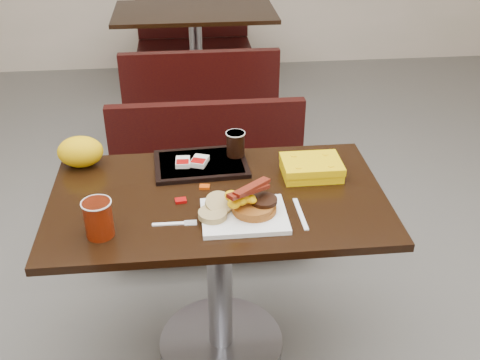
{
  "coord_description": "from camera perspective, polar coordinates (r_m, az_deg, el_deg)",
  "views": [
    {
      "loc": [
        -0.09,
        -1.73,
        1.85
      ],
      "look_at": [
        0.08,
        -0.02,
        0.82
      ],
      "focal_mm": 42.86,
      "sensor_mm": 36.0,
      "label": 1
    }
  ],
  "objects": [
    {
      "name": "bench_near_n",
      "position": [
        2.85,
        -3.01,
        -0.67
      ],
      "size": [
        1.0,
        0.46,
        0.72
      ],
      "primitive_type": null,
      "color": "black",
      "rests_on": "floor"
    },
    {
      "name": "muffin_bottom",
      "position": [
        1.9,
        -2.74,
        -3.43
      ],
      "size": [
        0.1,
        0.1,
        0.02
      ],
      "primitive_type": "cylinder",
      "rotation": [
        0.0,
        0.0,
        -0.06
      ],
      "color": "tan",
      "rests_on": "platter"
    },
    {
      "name": "clamshell",
      "position": [
        2.18,
        7.12,
        1.22
      ],
      "size": [
        0.22,
        0.17,
        0.06
      ],
      "primitive_type": "cube",
      "rotation": [
        0.0,
        0.0,
        0.0
      ],
      "color": "#F1BE04",
      "rests_on": "table_near"
    },
    {
      "name": "hashbrown_sleeve_left",
      "position": [
        2.22,
        -5.72,
        1.79
      ],
      "size": [
        0.06,
        0.07,
        0.02
      ],
      "primitive_type": "cube",
      "rotation": [
        0.0,
        0.0,
        -0.05
      ],
      "color": "silver",
      "rests_on": "tray"
    },
    {
      "name": "condiment_syrup",
      "position": [
        2.1,
        -3.55,
        -0.68
      ],
      "size": [
        0.04,
        0.03,
        0.01
      ],
      "primitive_type": "cube",
      "rotation": [
        0.0,
        0.0,
        -0.13
      ],
      "color": "#B93A07",
      "rests_on": "table_near"
    },
    {
      "name": "bacon_strips",
      "position": [
        1.88,
        0.87,
        -1.02
      ],
      "size": [
        0.18,
        0.16,
        0.01
      ],
      "primitive_type": null,
      "rotation": [
        0.0,
        0.0,
        0.65
      ],
      "color": "#470A05",
      "rests_on": "scrambled_eggs"
    },
    {
      "name": "coffee_cup_near",
      "position": [
        1.87,
        -13.91,
        -3.77
      ],
      "size": [
        0.09,
        0.09,
        0.13
      ],
      "primitive_type": "cylinder",
      "rotation": [
        0.0,
        0.0,
        -0.0
      ],
      "color": "#961E05",
      "rests_on": "table_near"
    },
    {
      "name": "paper_bag",
      "position": [
        2.3,
        -15.61,
        2.74
      ],
      "size": [
        0.18,
        0.13,
        0.12
      ],
      "primitive_type": "ellipsoid",
      "rotation": [
        0.0,
        0.0,
        0.02
      ],
      "color": "#E89D07",
      "rests_on": "table_near"
    },
    {
      "name": "knife",
      "position": [
        1.96,
        6.05,
        -3.37
      ],
      "size": [
        0.02,
        0.19,
        0.0
      ],
      "primitive_type": "cube",
      "rotation": [
        0.0,
        0.0,
        -1.55
      ],
      "color": "white",
      "rests_on": "table_near"
    },
    {
      "name": "table_far",
      "position": [
        4.58,
        -4.36,
        11.98
      ],
      "size": [
        1.2,
        0.7,
        0.75
      ],
      "primitive_type": null,
      "color": "black",
      "rests_on": "floor"
    },
    {
      "name": "table_near",
      "position": [
        2.28,
        -2.03,
        -9.55
      ],
      "size": [
        1.2,
        0.7,
        0.75
      ],
      "primitive_type": null,
      "color": "black",
      "rests_on": "floor"
    },
    {
      "name": "pancake_stack",
      "position": [
        1.93,
        1.43,
        -2.67
      ],
      "size": [
        0.17,
        0.17,
        0.03
      ],
      "primitive_type": "cylinder",
      "rotation": [
        0.0,
        0.0,
        0.12
      ],
      "color": "#9E5D1A",
      "rests_on": "platter"
    },
    {
      "name": "bench_far_s",
      "position": [
        3.93,
        -3.99,
        8.49
      ],
      "size": [
        1.0,
        0.46,
        0.72
      ],
      "primitive_type": null,
      "color": "black",
      "rests_on": "floor"
    },
    {
      "name": "fork",
      "position": [
        1.92,
        -7.16,
        -4.36
      ],
      "size": [
        0.15,
        0.03,
        0.0
      ],
      "primitive_type": null,
      "rotation": [
        0.0,
        0.0,
        -0.01
      ],
      "color": "white",
      "rests_on": "table_near"
    },
    {
      "name": "bench_far_n",
      "position": [
        5.25,
        -4.63,
        14.28
      ],
      "size": [
        1.0,
        0.46,
        0.72
      ],
      "primitive_type": null,
      "color": "black",
      "rests_on": "floor"
    },
    {
      "name": "platter",
      "position": [
        1.93,
        0.42,
        -3.61
      ],
      "size": [
        0.29,
        0.22,
        0.02
      ],
      "primitive_type": "cube",
      "rotation": [
        0.0,
        0.0,
        0.0
      ],
      "color": "white",
      "rests_on": "table_near"
    },
    {
      "name": "hashbrown_sleeve_right",
      "position": [
        2.22,
        -4.05,
        1.88
      ],
      "size": [
        0.08,
        0.09,
        0.02
      ],
      "primitive_type": "cube",
      "rotation": [
        0.0,
        0.0,
        -0.35
      ],
      "color": "silver",
      "rests_on": "tray"
    },
    {
      "name": "coffee_cup_far",
      "position": [
        2.26,
        -0.45,
        3.61
      ],
      "size": [
        0.07,
        0.07,
        0.1
      ],
      "primitive_type": "cylinder",
      "rotation": [
        0.0,
        0.0,
        -0.01
      ],
      "color": "black",
      "rests_on": "tray"
    },
    {
      "name": "condiment_ketchup",
      "position": [
        2.03,
        -5.92,
        -2.04
      ],
      "size": [
        0.04,
        0.03,
        0.01
      ],
      "primitive_type": "cube",
      "rotation": [
        0.0,
        0.0,
        0.13
      ],
      "color": "#8C0504",
      "rests_on": "table_near"
    },
    {
      "name": "floor",
      "position": [
        2.53,
        -1.87,
        -16.02
      ],
      "size": [
        6.0,
        7.0,
        0.01
      ],
      "primitive_type": "cube",
      "color": "#65625E",
      "rests_on": "ground"
    },
    {
      "name": "tray",
      "position": [
        2.24,
        -3.91,
        1.6
      ],
      "size": [
        0.37,
        0.27,
        0.02
      ],
      "primitive_type": "cube",
      "rotation": [
        0.0,
        0.0,
        0.06
      ],
      "color": "black",
      "rests_on": "table_near"
    },
    {
      "name": "muffin_top",
      "position": [
        1.94,
        -2.11,
        -2.36
      ],
      "size": [
        0.12,
        0.12,
        0.05
      ],
      "primitive_type": "cylinder",
      "rotation": [
        0.38,
        0.0,
        0.31
      ],
      "color": "tan",
      "rests_on": "platter"
    },
    {
      "name": "sausage_patty",
      "position": [
        1.93,
        2.39,
        -2.02
      ],
      "size": [
        0.11,
        0.11,
        0.01
      ],
      "primitive_type": "cylinder",
      "rotation": [
        0.0,
        0.0,
        0.27
      ],
      "color": "black",
      "rests_on": "pancake_stack"
    },
    {
      "name": "scrambled_eggs",
      "position": [
        1.9,
        0.05,
        -1.87
      ],
      "size": [
        0.11,
        0.1,
        0.05
      ],
      "primitive_type": "ellipsoid",
      "rotation": [
        0.0,
        0.0,
        0.15
      ],
      "color": "#FFA805",
      "rests_on": "pancake_stack"
    }
  ]
}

